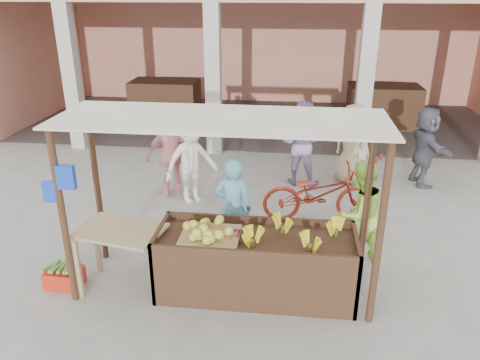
# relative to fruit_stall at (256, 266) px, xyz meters

# --- Properties ---
(ground) EXTENTS (60.00, 60.00, 0.00)m
(ground) POSITION_rel_fruit_stall_xyz_m (-0.50, 0.00, -0.40)
(ground) COLOR slate
(ground) RESTS_ON ground
(market_building) EXTENTS (14.40, 6.40, 4.20)m
(market_building) POSITION_rel_fruit_stall_xyz_m (-0.45, 8.93, 2.30)
(market_building) COLOR #E79679
(market_building) RESTS_ON ground
(fruit_stall) EXTENTS (2.60, 0.95, 0.80)m
(fruit_stall) POSITION_rel_fruit_stall_xyz_m (0.00, 0.00, 0.00)
(fruit_stall) COLOR #442C1B
(fruit_stall) RESTS_ON ground
(stall_awning) EXTENTS (4.09, 1.35, 2.39)m
(stall_awning) POSITION_rel_fruit_stall_xyz_m (-0.51, 0.06, 1.58)
(stall_awning) COLOR #442C1B
(stall_awning) RESTS_ON ground
(banana_heap) EXTENTS (1.21, 0.66, 0.22)m
(banana_heap) POSITION_rel_fruit_stall_xyz_m (0.47, 0.02, 0.51)
(banana_heap) COLOR yellow
(banana_heap) RESTS_ON fruit_stall
(melon_tray) EXTENTS (0.76, 0.66, 0.20)m
(melon_tray) POSITION_rel_fruit_stall_xyz_m (-0.60, -0.06, 0.49)
(melon_tray) COLOR #A88057
(melon_tray) RESTS_ON fruit_stall
(berry_heap) EXTENTS (0.44, 0.36, 0.14)m
(berry_heap) POSITION_rel_fruit_stall_xyz_m (-0.27, -0.00, 0.47)
(berry_heap) COLOR maroon
(berry_heap) RESTS_ON fruit_stall
(side_table) EXTENTS (1.22, 0.93, 0.88)m
(side_table) POSITION_rel_fruit_stall_xyz_m (-1.79, -0.09, 0.34)
(side_table) COLOR tan
(side_table) RESTS_ON ground
(papaya_pile) EXTENTS (0.74, 0.42, 0.21)m
(papaya_pile) POSITION_rel_fruit_stall_xyz_m (-1.79, -0.09, 0.59)
(papaya_pile) COLOR #5A9530
(papaya_pile) RESTS_ON side_table
(red_crate) EXTENTS (0.48, 0.35, 0.25)m
(red_crate) POSITION_rel_fruit_stall_xyz_m (-2.63, -0.17, -0.28)
(red_crate) COLOR red
(red_crate) RESTS_ON ground
(plantain_bundle) EXTENTS (0.39, 0.27, 0.08)m
(plantain_bundle) POSITION_rel_fruit_stall_xyz_m (-2.63, -0.17, -0.11)
(plantain_bundle) COLOR #579435
(plantain_bundle) RESTS_ON red_crate
(produce_sacks) EXTENTS (0.72, 0.67, 0.54)m
(produce_sacks) POSITION_rel_fruit_stall_xyz_m (2.53, 5.40, -0.13)
(produce_sacks) COLOR maroon
(produce_sacks) RESTS_ON ground
(vendor_blue) EXTENTS (0.64, 0.48, 1.65)m
(vendor_blue) POSITION_rel_fruit_stall_xyz_m (-0.42, 0.93, 0.43)
(vendor_blue) COLOR #5AA6C6
(vendor_blue) RESTS_ON ground
(vendor_green) EXTENTS (0.94, 0.84, 1.69)m
(vendor_green) POSITION_rel_fruit_stall_xyz_m (1.41, 0.89, 0.44)
(vendor_green) COLOR #ABD546
(vendor_green) RESTS_ON ground
(motorcycle) EXTENTS (0.94, 2.10, 1.06)m
(motorcycle) POSITION_rel_fruit_stall_xyz_m (0.90, 2.20, 0.13)
(motorcycle) COLOR #A22818
(motorcycle) RESTS_ON ground
(shopper_a) EXTENTS (1.25, 1.14, 1.77)m
(shopper_a) POSITION_rel_fruit_stall_xyz_m (-1.45, 2.74, 0.49)
(shopper_a) COLOR silver
(shopper_a) RESTS_ON ground
(shopper_b) EXTENTS (1.17, 1.00, 1.76)m
(shopper_b) POSITION_rel_fruit_stall_xyz_m (-1.90, 3.00, 0.48)
(shopper_b) COLOR pink
(shopper_b) RESTS_ON ground
(shopper_c) EXTENTS (1.06, 1.01, 1.86)m
(shopper_c) POSITION_rel_fruit_stall_xyz_m (1.63, 4.03, 0.53)
(shopper_c) COLOR tan
(shopper_c) RESTS_ON ground
(shopper_d) EXTENTS (0.93, 1.68, 1.72)m
(shopper_d) POSITION_rel_fruit_stall_xyz_m (3.10, 4.12, 0.46)
(shopper_d) COLOR #4C4E58
(shopper_d) RESTS_ON ground
(shopper_f) EXTENTS (1.03, 0.73, 1.92)m
(shopper_f) POSITION_rel_fruit_stall_xyz_m (0.59, 3.88, 0.56)
(shopper_f) COLOR #8C78A1
(shopper_f) RESTS_ON ground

